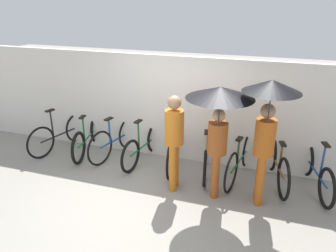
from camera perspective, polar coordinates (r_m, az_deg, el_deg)
The scene contains 14 objects.
ground_plane at distance 5.56m, azimuth -3.55°, elevation -13.54°, with size 30.00×30.00×0.00m, color gray.
back_wall at distance 6.61m, azimuth 2.09°, elevation 2.92°, with size 13.25×0.12×2.15m.
parked_bicycle_0 at distance 7.63m, azimuth -18.24°, elevation -1.23°, with size 0.57×1.67×1.06m.
parked_bicycle_1 at distance 7.33m, azimuth -13.76°, elevation -1.78°, with size 0.52×1.74×1.08m.
parked_bicycle_2 at distance 7.03m, azimuth -9.09°, elevation -2.21°, with size 0.53×1.65×1.09m.
parked_bicycle_3 at distance 6.75m, azimuth -4.27°, elevation -3.32°, with size 0.44×1.68×1.00m.
parked_bicycle_4 at distance 6.57m, azimuth 1.13°, elevation -3.74°, with size 0.46×1.76×1.03m.
parked_bicycle_5 at distance 6.39m, azimuth 6.62°, elevation -4.95°, with size 0.48×1.65×1.01m.
parked_bicycle_6 at distance 6.28m, azimuth 12.50°, elevation -5.53°, with size 0.48×1.81×1.10m.
parked_bicycle_7 at distance 6.29m, azimuth 18.45°, elevation -6.20°, with size 0.55×1.71×1.04m.
parked_bicycle_8 at distance 6.34m, azimuth 24.37°, elevation -7.08°, with size 0.57×1.69×1.11m.
pedestrian_leading at distance 5.51m, azimuth 1.09°, elevation -1.77°, with size 0.32×0.32×1.72m.
pedestrian_center at distance 5.09m, azimuth 8.90°, elevation 2.64°, with size 1.05×1.05×1.96m.
pedestrian_trailing at distance 5.07m, azimuth 17.04°, elevation 1.94°, with size 0.84×0.84×2.11m.
Camera 1 is at (1.75, -4.19, 3.22)m, focal length 35.00 mm.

